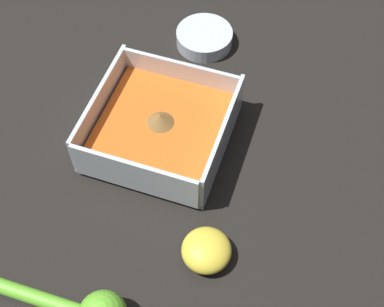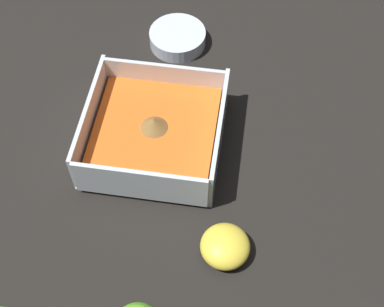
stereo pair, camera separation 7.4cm
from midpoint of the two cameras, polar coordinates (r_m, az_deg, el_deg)
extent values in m
plane|color=black|center=(0.80, 0.43, 1.23)|extent=(4.00, 4.00, 0.00)
cube|color=silver|center=(0.80, -0.71, 1.43)|extent=(0.19, 0.19, 0.01)
cube|color=silver|center=(0.79, -7.19, 4.72)|extent=(0.19, 0.01, 0.06)
cube|color=silver|center=(0.76, 6.03, 1.14)|extent=(0.19, 0.01, 0.06)
cube|color=silver|center=(0.83, 1.43, 7.95)|extent=(0.01, 0.18, 0.06)
cube|color=silver|center=(0.72, -3.20, -2.69)|extent=(0.01, 0.18, 0.06)
cube|color=orange|center=(0.78, -0.72, 2.23)|extent=(0.18, 0.18, 0.03)
cone|color=brown|center=(0.76, -0.74, 3.29)|extent=(0.04, 0.04, 0.02)
cylinder|color=silver|center=(0.93, 3.67, 12.08)|extent=(0.10, 0.10, 0.03)
cylinder|color=brown|center=(0.93, 3.66, 12.01)|extent=(0.09, 0.09, 0.01)
cylinder|color=#6BC633|center=(0.70, -14.23, -14.64)|extent=(0.02, 0.15, 0.02)
ellipsoid|color=yellow|center=(0.70, 4.66, -10.50)|extent=(0.07, 0.07, 0.04)
camera|label=1|loc=(0.04, 92.87, -4.26)|focal=50.00mm
camera|label=2|loc=(0.04, -87.13, 4.26)|focal=50.00mm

